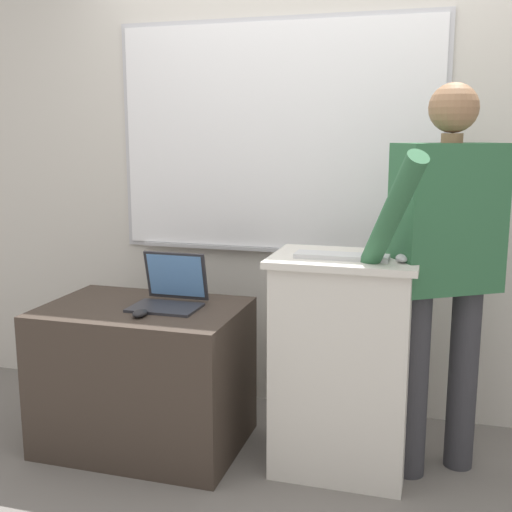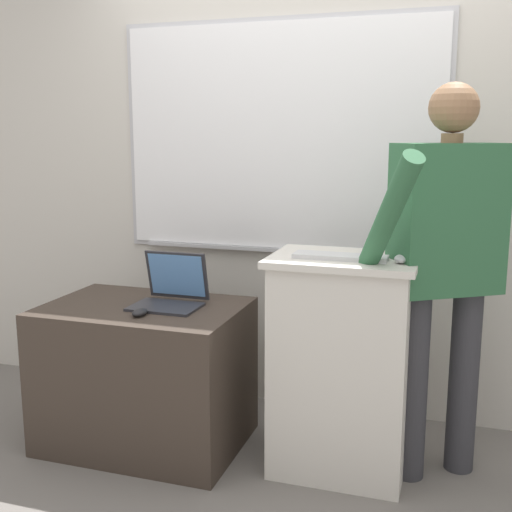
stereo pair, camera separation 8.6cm
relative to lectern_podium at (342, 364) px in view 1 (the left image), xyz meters
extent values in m
plane|color=slate|center=(-0.25, -0.46, -0.50)|extent=(30.00, 30.00, 0.00)
cube|color=beige|center=(-0.25, 0.70, 0.81)|extent=(6.40, 0.12, 2.63)
cube|color=#B7B7BC|center=(-0.48, 0.63, 1.00)|extent=(1.78, 0.02, 1.24)
cube|color=white|center=(-0.48, 0.63, 1.00)|extent=(1.73, 0.02, 1.19)
cube|color=#B7B7BC|center=(-0.48, 0.61, 0.39)|extent=(1.55, 0.04, 0.02)
cube|color=beige|center=(0.00, 0.00, -0.02)|extent=(0.59, 0.43, 0.96)
cube|color=beige|center=(0.00, 0.00, 0.48)|extent=(0.64, 0.47, 0.03)
cube|color=#382D26|center=(-0.96, -0.05, -0.15)|extent=(0.95, 0.66, 0.70)
cylinder|color=#333338|center=(0.31, 0.02, -0.08)|extent=(0.13, 0.13, 0.85)
cylinder|color=#333338|center=(0.53, 0.16, -0.08)|extent=(0.13, 0.13, 0.85)
cube|color=#2D603D|center=(0.42, 0.09, 0.66)|extent=(0.51, 0.43, 0.63)
cylinder|color=#8C6647|center=(0.42, 0.09, 1.00)|extent=(0.09, 0.09, 0.04)
sphere|color=#8C6647|center=(0.42, 0.09, 1.12)|extent=(0.21, 0.21, 0.21)
cylinder|color=#2D603D|center=(0.21, -0.23, 0.70)|extent=(0.31, 0.41, 0.53)
cylinder|color=#2D603D|center=(0.63, 0.23, 0.64)|extent=(0.08, 0.08, 0.60)
cube|color=#28282D|center=(-0.84, -0.06, 0.21)|extent=(0.32, 0.22, 0.01)
cube|color=#28282D|center=(-0.84, 0.08, 0.34)|extent=(0.31, 0.07, 0.24)
cube|color=#598CCC|center=(-0.84, 0.08, 0.34)|extent=(0.28, 0.05, 0.21)
cube|color=silver|center=(-0.01, -0.06, 0.50)|extent=(0.40, 0.12, 0.02)
ellipsoid|color=black|center=(-0.89, -0.21, 0.22)|extent=(0.06, 0.10, 0.03)
ellipsoid|color=#BCBCC1|center=(0.25, -0.06, 0.51)|extent=(0.06, 0.10, 0.03)
camera|label=1|loc=(0.40, -2.74, 1.02)|focal=45.00mm
camera|label=2|loc=(0.48, -2.72, 1.02)|focal=45.00mm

